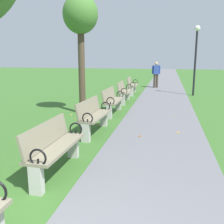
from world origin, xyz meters
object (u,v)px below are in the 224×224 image
at_px(park_bench_3, 93,115).
at_px(pedestrian_walking, 156,73).
at_px(tree_2, 80,19).
at_px(park_bench_6, 132,85).
at_px(lamp_post, 196,50).
at_px(park_bench_4, 112,100).
at_px(park_bench_2, 54,146).
at_px(park_bench_5, 124,91).

distance_m(park_bench_3, pedestrian_walking, 10.52).
relative_size(tree_2, pedestrian_walking, 2.48).
bearing_deg(pedestrian_walking, tree_2, -104.84).
distance_m(park_bench_6, lamp_post, 3.67).
bearing_deg(park_bench_4, park_bench_6, 90.00).
xyz_separation_m(tree_2, pedestrian_walking, (2.17, 8.19, -2.30)).
bearing_deg(tree_2, park_bench_6, 78.27).
xyz_separation_m(park_bench_2, park_bench_6, (0.00, 9.82, 0.00)).
distance_m(park_bench_3, tree_2, 3.70).
distance_m(park_bench_2, tree_2, 5.55).
bearing_deg(lamp_post, park_bench_2, -107.66).
height_order(park_bench_2, park_bench_4, same).
xyz_separation_m(park_bench_2, lamp_post, (3.18, 9.98, 1.82)).
relative_size(park_bench_3, tree_2, 0.40).
relative_size(park_bench_2, park_bench_6, 0.99).
bearing_deg(park_bench_4, park_bench_3, -90.00).
relative_size(park_bench_4, park_bench_6, 0.99).
height_order(pedestrian_walking, lamp_post, lamp_post).
bearing_deg(pedestrian_walking, park_bench_4, -97.84).
distance_m(park_bench_2, park_bench_4, 4.84).
bearing_deg(park_bench_3, park_bench_4, 90.00).
distance_m(park_bench_4, lamp_post, 6.32).
relative_size(pedestrian_walking, lamp_post, 0.47).
xyz_separation_m(pedestrian_walking, lamp_post, (2.07, -2.92, 1.38)).
xyz_separation_m(park_bench_2, park_bench_4, (0.00, 4.84, 0.00)).
bearing_deg(park_bench_4, park_bench_5, 90.00).
relative_size(park_bench_4, tree_2, 0.40).
relative_size(park_bench_6, pedestrian_walking, 1.00).
distance_m(park_bench_5, park_bench_6, 2.53).
height_order(park_bench_4, park_bench_6, same).
height_order(park_bench_2, pedestrian_walking, pedestrian_walking).
distance_m(park_bench_2, park_bench_3, 2.45).
xyz_separation_m(park_bench_2, park_bench_5, (0.00, 7.29, 0.00)).
height_order(park_bench_4, lamp_post, lamp_post).
distance_m(park_bench_3, park_bench_5, 4.84).
xyz_separation_m(park_bench_5, pedestrian_walking, (1.11, 5.61, 0.44)).
height_order(park_bench_6, lamp_post, lamp_post).
height_order(tree_2, lamp_post, tree_2).
xyz_separation_m(park_bench_5, tree_2, (-1.06, -2.58, 2.74)).
height_order(park_bench_3, pedestrian_walking, pedestrian_walking).
height_order(park_bench_6, tree_2, tree_2).
relative_size(park_bench_3, pedestrian_walking, 1.00).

